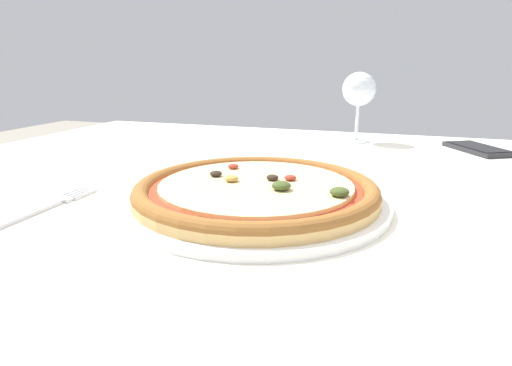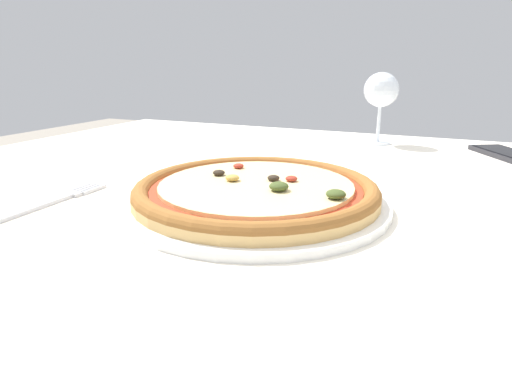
{
  "view_description": "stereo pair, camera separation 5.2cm",
  "coord_description": "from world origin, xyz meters",
  "px_view_note": "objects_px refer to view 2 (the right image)",
  "views": [
    {
      "loc": [
        0.13,
        -0.63,
        0.92
      ],
      "look_at": [
        -0.04,
        -0.12,
        0.77
      ],
      "focal_mm": 30.0,
      "sensor_mm": 36.0,
      "label": 1
    },
    {
      "loc": [
        0.18,
        -0.61,
        0.92
      ],
      "look_at": [
        -0.04,
        -0.12,
        0.77
      ],
      "focal_mm": 30.0,
      "sensor_mm": 36.0,
      "label": 2
    }
  ],
  "objects_px": {
    "pizza_plate": "(256,192)",
    "wine_glass_far_left": "(381,92)",
    "cell_phone": "(505,153)",
    "dining_table": "(309,231)",
    "fork": "(57,199)"
  },
  "relations": [
    {
      "from": "wine_glass_far_left",
      "to": "cell_phone",
      "type": "relative_size",
      "value": 1.0
    },
    {
      "from": "pizza_plate",
      "to": "wine_glass_far_left",
      "type": "bearing_deg",
      "value": 81.35
    },
    {
      "from": "cell_phone",
      "to": "pizza_plate",
      "type": "bearing_deg",
      "value": -124.88
    },
    {
      "from": "fork",
      "to": "dining_table",
      "type": "bearing_deg",
      "value": 36.34
    },
    {
      "from": "fork",
      "to": "cell_phone",
      "type": "height_order",
      "value": "cell_phone"
    },
    {
      "from": "dining_table",
      "to": "cell_phone",
      "type": "relative_size",
      "value": 9.08
    },
    {
      "from": "pizza_plate",
      "to": "cell_phone",
      "type": "bearing_deg",
      "value": 55.12
    },
    {
      "from": "wine_glass_far_left",
      "to": "cell_phone",
      "type": "xyz_separation_m",
      "value": [
        0.26,
        -0.04,
        -0.11
      ]
    },
    {
      "from": "pizza_plate",
      "to": "wine_glass_far_left",
      "type": "height_order",
      "value": "wine_glass_far_left"
    },
    {
      "from": "pizza_plate",
      "to": "fork",
      "type": "relative_size",
      "value": 2.05
    },
    {
      "from": "dining_table",
      "to": "wine_glass_far_left",
      "type": "relative_size",
      "value": 9.05
    },
    {
      "from": "dining_table",
      "to": "wine_glass_far_left",
      "type": "bearing_deg",
      "value": 84.31
    },
    {
      "from": "dining_table",
      "to": "wine_glass_far_left",
      "type": "distance_m",
      "value": 0.44
    },
    {
      "from": "fork",
      "to": "cell_phone",
      "type": "xyz_separation_m",
      "value": [
        0.59,
        0.57,
        0.0
      ]
    },
    {
      "from": "pizza_plate",
      "to": "fork",
      "type": "xyz_separation_m",
      "value": [
        -0.25,
        -0.09,
        -0.01
      ]
    }
  ]
}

